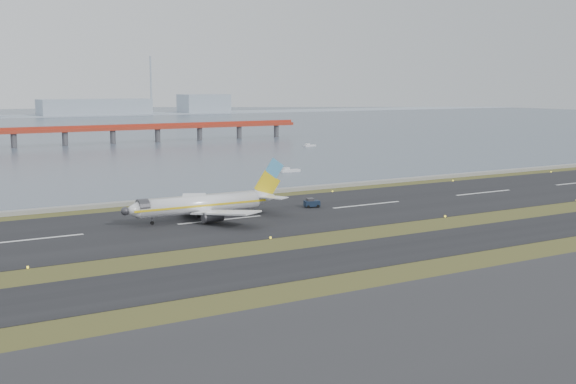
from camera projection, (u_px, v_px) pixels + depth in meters
name	position (u px, v px, depth m)	size (l,w,h in m)	color
ground	(290.00, 246.00, 132.77)	(1000.00, 1000.00, 0.00)	#314117
apron_strip	(527.00, 333.00, 85.97)	(1000.00, 50.00, 0.10)	#2E2D30
taxiway_strip	(327.00, 259.00, 122.56)	(1000.00, 18.00, 0.10)	black
runway_strip	(220.00, 220.00, 158.29)	(1000.00, 45.00, 0.10)	black
seawall	(170.00, 200.00, 183.74)	(1000.00, 2.50, 1.00)	gray
red_pier	(65.00, 131.00, 354.49)	(260.00, 5.00, 10.20)	#AA301D
airliner	(206.00, 204.00, 158.86)	(38.52, 32.89, 12.80)	white
pushback_tug	(312.00, 203.00, 174.62)	(4.03, 2.88, 2.34)	#121E32
workboat_near	(289.00, 171.00, 246.69)	(7.08, 2.50, 1.70)	white
workboat_far	(309.00, 146.00, 350.00)	(6.83, 3.03, 1.60)	white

